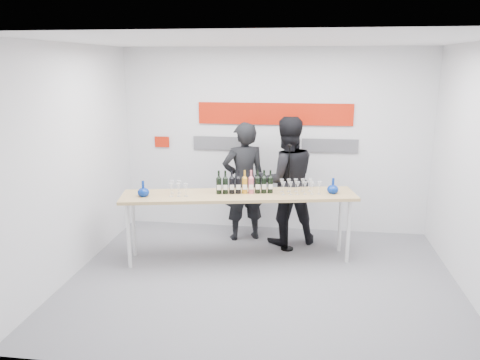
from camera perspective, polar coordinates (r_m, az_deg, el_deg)
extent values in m
plane|color=slate|center=(6.26, 2.70, -11.98)|extent=(5.00, 5.00, 0.00)
cube|color=silver|center=(7.72, 4.20, 4.74)|extent=(5.00, 0.04, 3.00)
cube|color=red|center=(7.63, 4.25, 8.04)|extent=(2.50, 0.02, 0.35)
cube|color=#59595E|center=(7.81, -2.44, 4.50)|extent=(0.90, 0.02, 0.22)
cube|color=#59595E|center=(7.70, 10.90, 4.12)|extent=(0.90, 0.02, 0.22)
cube|color=red|center=(8.05, -9.49, 4.61)|extent=(0.25, 0.02, 0.18)
cube|color=tan|center=(6.53, -0.12, -1.88)|extent=(3.32, 1.27, 0.04)
cylinder|color=silver|center=(6.57, -13.44, -6.66)|extent=(0.05, 0.05, 0.93)
cylinder|color=silver|center=(6.73, 13.08, -6.13)|extent=(0.05, 0.05, 0.93)
cylinder|color=silver|center=(6.97, -12.83, -5.40)|extent=(0.05, 0.05, 0.93)
cylinder|color=silver|center=(7.12, 12.12, -4.94)|extent=(0.05, 0.05, 0.93)
imported|color=black|center=(7.32, 0.47, -0.23)|extent=(0.81, 0.68, 1.88)
imported|color=black|center=(7.20, 5.64, -0.12)|extent=(1.15, 1.02, 1.98)
cylinder|color=black|center=(7.21, 5.76, -8.32)|extent=(0.19, 0.19, 0.02)
cylinder|color=black|center=(6.95, 5.91, -2.37)|extent=(0.02, 0.02, 1.58)
sphere|color=black|center=(6.73, 6.08, 4.18)|extent=(0.05, 0.05, 0.05)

